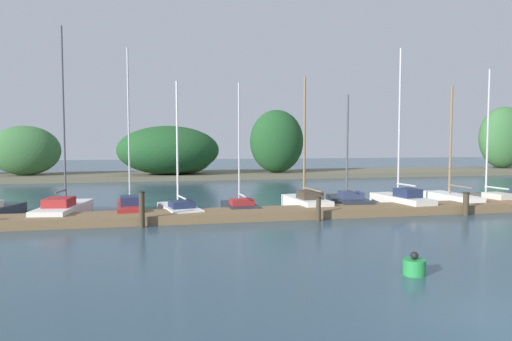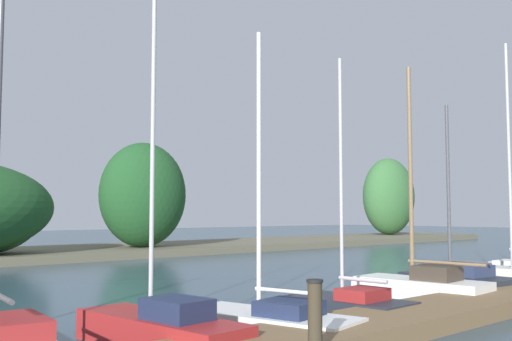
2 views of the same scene
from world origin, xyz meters
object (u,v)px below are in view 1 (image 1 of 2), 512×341
Objects in this scene: sailboat_4 at (240,206)px; sailboat_6 at (347,200)px; sailboat_3 at (179,208)px; channel_buoy_0 at (414,266)px; mooring_piling_3 at (466,204)px; sailboat_8 at (450,198)px; sailboat_1 at (65,208)px; sailboat_2 at (130,207)px; mooring_piling_2 at (318,209)px; mooring_piling_1 at (142,209)px; sailboat_9 at (489,199)px; sailboat_5 at (305,201)px; sailboat_7 at (400,199)px.

sailboat_4 is 5.29m from sailboat_6.
sailboat_3 is 10.43× the size of channel_buoy_0.
sailboat_8 is at bearing 65.21° from mooring_piling_3.
sailboat_2 is (2.61, 0.03, -0.00)m from sailboat_1.
mooring_piling_2 is at bearing 147.29° from sailboat_6.
mooring_piling_1 is 1.35× the size of mooring_piling_3.
sailboat_9 is at bearing -84.48° from sailboat_1.
channel_buoy_0 is (7.09, -10.20, -0.17)m from sailboat_2.
sailboat_3 is 0.85× the size of sailboat_9.
sailboat_5 is (7.81, -0.02, 0.03)m from sailboat_2.
mooring_piling_1 is 6.72m from mooring_piling_2.
mooring_piling_1 is at bearing 108.26° from sailboat_5.
sailboat_7 is 5.50m from mooring_piling_2.
sailboat_3 reaches higher than mooring_piling_2.
sailboat_1 reaches higher than mooring_piling_1.
sailboat_2 is at bearing 85.78° from sailboat_5.
sailboat_7 is at bearing -102.18° from sailboat_6.
mooring_piling_1 is at bearing -173.30° from sailboat_2.
sailboat_1 is at bearing 85.97° from sailboat_5.
sailboat_9 is at bearing -89.36° from sailboat_6.
sailboat_6 is (9.98, 0.17, -0.02)m from sailboat_2.
mooring_piling_2 is at bearing -0.61° from mooring_piling_1.
sailboat_7 reaches higher than sailboat_8.
sailboat_3 is 12.20m from mooring_piling_3.
sailboat_9 is (15.08, -0.07, 0.02)m from sailboat_3.
sailboat_1 is 1.34× the size of sailboat_8.
sailboat_3 is 15.08m from sailboat_9.
sailboat_4 is at bearing 163.36° from mooring_piling_3.
mooring_piling_2 is at bearing -179.57° from mooring_piling_3.
sailboat_2 is at bearing 97.55° from sailboat_6.
sailboat_1 is at bearing 169.86° from mooring_piling_3.
sailboat_4 is 4.93m from mooring_piling_1.
sailboat_6 is 0.92× the size of sailboat_8.
sailboat_7 is at bearing 99.47° from sailboat_8.
sailboat_5 is at bearing -97.05° from sailboat_3.
sailboat_2 is at bearing 157.51° from mooring_piling_2.
sailboat_8 reaches higher than sailboat_3.
sailboat_2 is 15.30m from sailboat_8.
sailboat_2 reaches higher than sailboat_6.
sailboat_9 is (12.41, -0.34, 0.03)m from sailboat_4.
sailboat_8 is at bearing -94.81° from sailboat_5.
mooring_piling_2 is at bearing 87.90° from channel_buoy_0.
sailboat_1 is 2.61m from sailboat_2.
mooring_piling_2 is (7.35, -3.04, 0.12)m from sailboat_2.
sailboat_5 is (5.78, 0.48, 0.11)m from sailboat_3.
mooring_piling_3 is at bearing -113.62° from sailboat_3.
sailboat_3 is 0.76× the size of sailboat_7.
mooring_piling_1 is (-14.67, -2.86, 0.29)m from sailboat_8.
sailboat_5 is at bearing -88.45° from sailboat_4.
sailboat_1 is 14.43× the size of channel_buoy_0.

